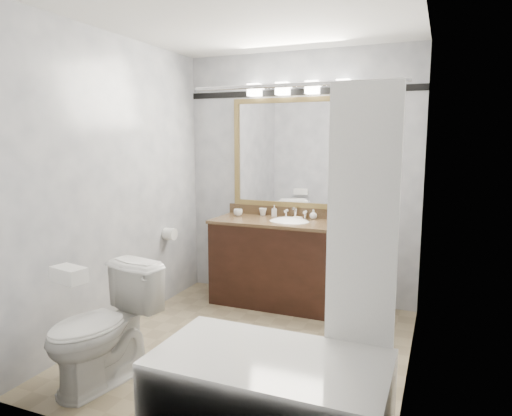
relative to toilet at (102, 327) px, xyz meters
The scene contains 15 objects.
room 1.40m from the toilet, 51.35° to the left, with size 2.42×2.62×2.52m.
vanity 2.00m from the toilet, 69.87° to the left, with size 1.53×0.58×0.97m.
mirror 2.51m from the toilet, 72.20° to the left, with size 1.40×0.04×1.10m.
vanity_light_bar 2.80m from the toilet, 71.76° to the left, with size 1.02×0.14×0.12m.
accent_stripe 2.83m from the toilet, 72.29° to the left, with size 2.40×0.01×0.06m, color black.
bathtub 1.25m from the toilet, ahead, with size 1.30×0.75×1.96m.
tp_roll 1.62m from the toilet, 106.49° to the left, with size 0.12×0.12×0.11m, color white.
toilet is the anchor object (origin of this frame).
tissue_box 0.51m from the toilet, 90.00° to the right, with size 0.22×0.12×0.09m, color white.
coffee_maker 2.37m from the toilet, 55.19° to the left, with size 0.17×0.22×0.34m.
cup_left 2.03m from the toilet, 87.11° to the left, with size 0.09×0.09×0.07m, color white.
cup_right 2.18m from the toilet, 81.17° to the left, with size 0.08×0.08×0.08m, color white.
soap_bottle_a 2.20m from the toilet, 77.69° to the left, with size 0.05×0.05×0.12m, color white.
soap_bottle_b 2.32m from the toilet, 67.39° to the left, with size 0.07×0.07×0.09m, color white.
soap_bar 2.18m from the toilet, 69.82° to the left, with size 0.09×0.05×0.03m, color beige.
Camera 1 is at (1.36, -3.14, 1.64)m, focal length 32.00 mm.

